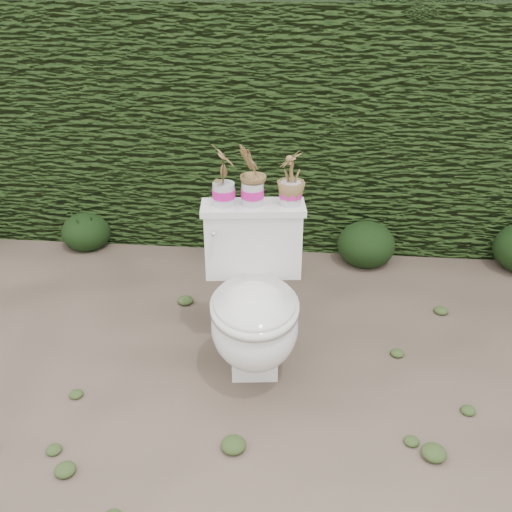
# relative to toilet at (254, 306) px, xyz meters

# --- Properties ---
(ground) EXTENTS (60.00, 60.00, 0.00)m
(ground) POSITION_rel_toilet_xyz_m (0.19, 0.18, -0.36)
(ground) COLOR #6E5B4B
(ground) RESTS_ON ground
(hedge) EXTENTS (8.00, 1.00, 1.60)m
(hedge) POSITION_rel_toilet_xyz_m (0.19, 1.78, 0.44)
(hedge) COLOR #284015
(hedge) RESTS_ON ground
(toilet) EXTENTS (0.53, 0.73, 0.78)m
(toilet) POSITION_rel_toilet_xyz_m (0.00, 0.00, 0.00)
(toilet) COLOR white
(toilet) RESTS_ON ground
(potted_plant_left) EXTENTS (0.13, 0.17, 0.28)m
(potted_plant_left) POSITION_rel_toilet_xyz_m (-0.17, 0.22, 0.56)
(potted_plant_left) COLOR #2A7825
(potted_plant_left) RESTS_ON toilet
(potted_plant_center) EXTENTS (0.14, 0.16, 0.29)m
(potted_plant_center) POSITION_rel_toilet_xyz_m (-0.03, 0.24, 0.56)
(potted_plant_center) COLOR #2A7825
(potted_plant_center) RESTS_ON toilet
(potted_plant_right) EXTENTS (0.15, 0.15, 0.25)m
(potted_plant_right) POSITION_rel_toilet_xyz_m (0.15, 0.26, 0.54)
(potted_plant_right) COLOR #2A7825
(potted_plant_right) RESTS_ON toilet
(liriope_clump_1) EXTENTS (0.34, 0.34, 0.27)m
(liriope_clump_1) POSITION_rel_toilet_xyz_m (-1.31, 1.24, -0.22)
(liriope_clump_1) COLOR black
(liriope_clump_1) RESTS_ON ground
(liriope_clump_2) EXTENTS (0.32, 0.32, 0.26)m
(liriope_clump_2) POSITION_rel_toilet_xyz_m (-0.22, 1.26, -0.23)
(liriope_clump_2) COLOR black
(liriope_clump_2) RESTS_ON ground
(liriope_clump_3) EXTENTS (0.38, 0.38, 0.31)m
(liriope_clump_3) POSITION_rel_toilet_xyz_m (0.64, 1.18, -0.20)
(liriope_clump_3) COLOR black
(liriope_clump_3) RESTS_ON ground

